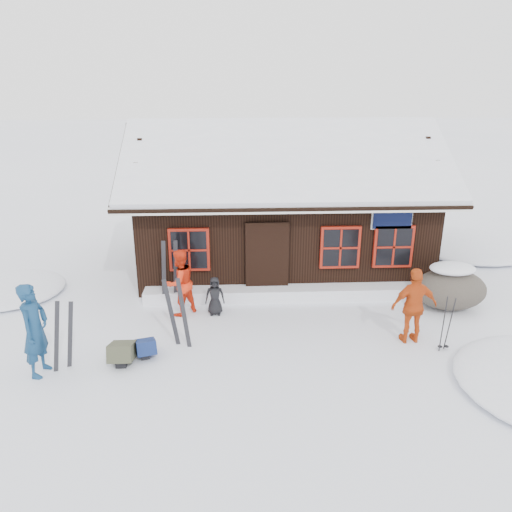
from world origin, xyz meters
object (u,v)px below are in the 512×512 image
object	(u,v)px
skier_teal	(35,330)
skier_orange_right	(414,306)
boulder	(450,288)
skier_crouched	(215,296)
backpack_blue	(146,350)
ski_poles	(446,325)
skier_orange_left	(180,283)
ski_pair_left	(63,337)
backpack_olive	(122,355)

from	to	relation	value
skier_teal	skier_orange_right	xyz separation A→B (m)	(7.71, 0.90, -0.09)
boulder	skier_crouched	bearing A→B (deg)	-178.96
skier_teal	backpack_blue	world-z (taller)	skier_teal
backpack_blue	skier_crouched	bearing A→B (deg)	38.13
skier_teal	boulder	xyz separation A→B (m)	(9.24, 2.55, -0.42)
skier_orange_right	ski_poles	xyz separation A→B (m)	(0.58, -0.40, -0.26)
skier_crouched	boulder	distance (m)	5.88
skier_crouched	backpack_blue	xyz separation A→B (m)	(-1.39, -1.90, -0.34)
skier_orange_left	skier_teal	bearing A→B (deg)	3.04
skier_teal	skier_orange_left	xyz separation A→B (m)	(2.52, 2.50, -0.12)
ski_pair_left	backpack_blue	distance (m)	1.66
ski_pair_left	ski_poles	distance (m)	7.84
skier_orange_right	ski_pair_left	xyz separation A→B (m)	(-7.26, -0.74, -0.15)
skier_crouched	ski_poles	size ratio (longest dim) A/B	0.76
skier_orange_right	ski_pair_left	size ratio (longest dim) A/B	1.13
skier_crouched	ski_poles	bearing A→B (deg)	-21.70
boulder	ski_poles	bearing A→B (deg)	-114.78
skier_orange_left	skier_orange_right	bearing A→B (deg)	121.05
skier_crouched	ski_pair_left	distance (m)	3.70
skier_teal	skier_orange_left	bearing A→B (deg)	-35.61
skier_orange_right	boulder	bearing A→B (deg)	-137.14
skier_crouched	ski_pair_left	world-z (taller)	ski_pair_left
boulder	backpack_blue	size ratio (longest dim) A/B	3.43
skier_orange_right	boulder	xyz separation A→B (m)	(1.53, 1.65, -0.33)
skier_orange_right	backpack_blue	xyz separation A→B (m)	(-5.74, -0.36, -0.72)
skier_teal	skier_orange_left	size ratio (longest dim) A/B	1.15
backpack_olive	ski_poles	bearing A→B (deg)	1.74
skier_orange_left	backpack_blue	bearing A→B (deg)	32.66
ski_pair_left	skier_teal	bearing A→B (deg)	-176.17
boulder	backpack_olive	xyz separation A→B (m)	(-7.71, -2.25, -0.36)
skier_teal	skier_orange_right	distance (m)	7.77
skier_orange_right	skier_orange_left	bearing A→B (deg)	-21.53
boulder	ski_poles	distance (m)	2.26
skier_orange_left	ski_pair_left	xyz separation A→B (m)	(-2.06, -2.35, -0.12)
skier_teal	backpack_olive	world-z (taller)	skier_teal
boulder	ski_pair_left	xyz separation A→B (m)	(-8.78, -2.39, 0.18)
skier_orange_left	boulder	size ratio (longest dim) A/B	0.92
ski_poles	skier_teal	bearing A→B (deg)	-176.55
ski_poles	backpack_olive	size ratio (longest dim) A/B	1.99
skier_orange_right	boulder	distance (m)	2.27
backpack_blue	skier_orange_left	bearing A→B (deg)	58.69
boulder	backpack_blue	world-z (taller)	boulder
skier_teal	ski_poles	world-z (taller)	skier_teal
skier_orange_right	ski_poles	bearing A→B (deg)	141.26
boulder	backpack_blue	distance (m)	7.55
ski_pair_left	skier_orange_right	bearing A→B (deg)	-8.94
boulder	ski_poles	size ratio (longest dim) A/B	1.42
skier_crouched	backpack_olive	world-z (taller)	skier_crouched
ski_poles	skier_crouched	bearing A→B (deg)	158.56
skier_orange_left	skier_orange_right	world-z (taller)	skier_orange_right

